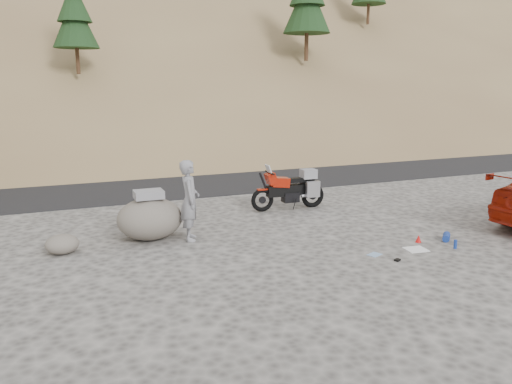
# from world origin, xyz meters

# --- Properties ---
(ground) EXTENTS (140.00, 140.00, 0.00)m
(ground) POSITION_xyz_m (0.00, 0.00, 0.00)
(ground) COLOR #454340
(ground) RESTS_ON ground
(road) EXTENTS (120.00, 7.00, 0.05)m
(road) POSITION_xyz_m (0.00, 9.00, 0.00)
(road) COLOR black
(road) RESTS_ON ground
(hillside) EXTENTS (120.00, 73.00, 46.72)m
(hillside) POSITION_xyz_m (-0.05, 40.88, 11.08)
(hillside) COLOR brown
(hillside) RESTS_ON ground
(motorcycle) EXTENTS (2.40, 0.72, 1.43)m
(motorcycle) POSITION_xyz_m (1.21, 3.01, 0.61)
(motorcycle) COLOR black
(motorcycle) RESTS_ON ground
(man) EXTENTS (0.63, 0.81, 1.96)m
(man) POSITION_xyz_m (-2.44, 1.17, 0.00)
(man) COLOR gray
(man) RESTS_ON ground
(boulder) EXTENTS (1.82, 1.64, 1.20)m
(boulder) POSITION_xyz_m (-3.34, 1.58, 0.53)
(boulder) COLOR #615B53
(boulder) RESTS_ON ground
(small_rock) EXTENTS (0.85, 0.79, 0.44)m
(small_rock) POSITION_xyz_m (-5.36, 1.24, 0.22)
(small_rock) COLOR #615B53
(small_rock) RESTS_ON ground
(gear_white_cloth) EXTENTS (0.52, 0.48, 0.02)m
(gear_white_cloth) POSITION_xyz_m (2.11, -1.56, 0.01)
(gear_white_cloth) COLOR white
(gear_white_cloth) RESTS_ON ground
(gear_blue_mat) EXTENTS (0.42, 0.42, 0.17)m
(gear_blue_mat) POSITION_xyz_m (3.27, -1.26, 0.08)
(gear_blue_mat) COLOR navy
(gear_blue_mat) RESTS_ON ground
(gear_bottle) EXTENTS (0.09, 0.09, 0.21)m
(gear_bottle) POSITION_xyz_m (2.99, -1.84, 0.10)
(gear_bottle) COLOR navy
(gear_bottle) RESTS_ON ground
(gear_funnel) EXTENTS (0.18, 0.18, 0.18)m
(gear_funnel) POSITION_xyz_m (2.53, -1.13, 0.09)
(gear_funnel) COLOR red
(gear_funnel) RESTS_ON ground
(gear_glove_a) EXTENTS (0.16, 0.14, 0.04)m
(gear_glove_a) POSITION_xyz_m (1.24, -2.00, 0.02)
(gear_glove_a) COLOR black
(gear_glove_a) RESTS_ON ground
(gear_blue_cloth) EXTENTS (0.37, 0.32, 0.01)m
(gear_blue_cloth) POSITION_xyz_m (1.02, -1.49, 0.01)
(gear_blue_cloth) COLOR #7C9DC1
(gear_blue_cloth) RESTS_ON ground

